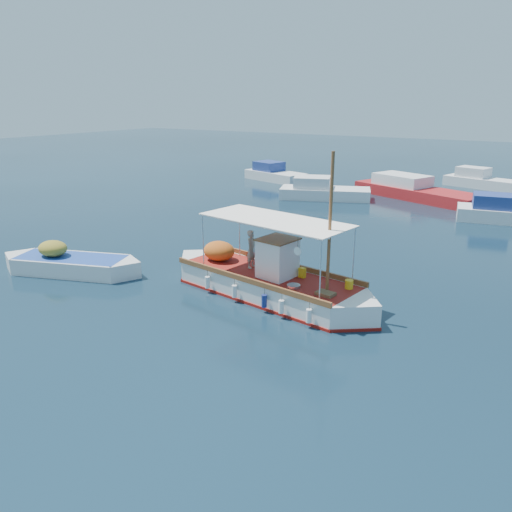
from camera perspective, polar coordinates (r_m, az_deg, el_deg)
The scene contains 8 objects.
ground at distance 18.32m, azimuth 1.34°, elevation -4.92°, with size 160.00×160.00×0.00m, color black.
fishing_caique at distance 18.53m, azimuth 1.18°, elevation -3.01°, with size 9.14×3.58×5.64m.
dinghy at distance 22.31m, azimuth -20.47°, elevation -1.00°, with size 5.97×3.16×1.54m.
bg_boat_nw at distance 36.86m, azimuth 7.57°, elevation 7.25°, with size 6.82×4.50×1.80m.
bg_boat_n at distance 38.61m, azimuth 17.61°, elevation 7.05°, with size 10.10×6.34×1.80m.
bg_boat_ne at distance 33.06m, azimuth 26.34°, elevation 4.38°, with size 5.66×3.13×1.80m.
bg_boat_far_w at distance 45.07m, azimuth 2.09°, elevation 9.26°, with size 6.21×3.86×1.80m.
bg_boat_far_n at distance 45.21m, azimuth 24.28°, elevation 7.76°, with size 6.27×3.56×1.80m.
Camera 1 is at (8.50, -14.64, 7.01)m, focal length 35.00 mm.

